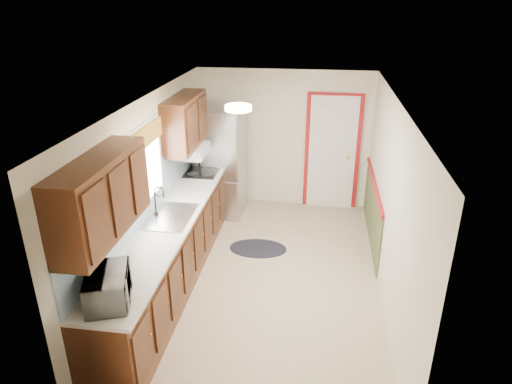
% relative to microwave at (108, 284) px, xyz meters
% --- Properties ---
extents(room_shell, '(3.20, 5.20, 2.52)m').
position_rel_microwave_xyz_m(room_shell, '(1.20, 1.95, 0.07)').
color(room_shell, tan).
rests_on(room_shell, ground).
extents(kitchen_run, '(0.63, 4.00, 2.20)m').
position_rel_microwave_xyz_m(kitchen_run, '(-0.04, 1.66, -0.32)').
color(kitchen_run, '#3B1B0D').
rests_on(kitchen_run, ground).
extents(back_wall_trim, '(1.12, 2.30, 2.08)m').
position_rel_microwave_xyz_m(back_wall_trim, '(2.19, 4.16, -0.24)').
color(back_wall_trim, maroon).
rests_on(back_wall_trim, ground).
extents(ceiling_fixture, '(0.30, 0.30, 0.06)m').
position_rel_microwave_xyz_m(ceiling_fixture, '(0.90, 1.75, 1.23)').
color(ceiling_fixture, '#FFD88C').
rests_on(ceiling_fixture, room_shell).
extents(microwave, '(0.47, 0.62, 0.37)m').
position_rel_microwave_xyz_m(microwave, '(0.00, 0.00, 0.00)').
color(microwave, white).
rests_on(microwave, kitchen_run).
extents(refrigerator, '(0.79, 0.78, 1.84)m').
position_rel_microwave_xyz_m(refrigerator, '(0.18, 3.92, -0.20)').
color(refrigerator, '#B7B7BC').
rests_on(refrigerator, ground).
extents(rug, '(0.88, 0.58, 0.01)m').
position_rel_microwave_xyz_m(rug, '(0.99, 2.71, -1.12)').
color(rug, black).
rests_on(rug, ground).
extents(cooktop, '(0.50, 0.60, 0.02)m').
position_rel_microwave_xyz_m(cooktop, '(0.01, 3.35, -0.18)').
color(cooktop, black).
rests_on(cooktop, kitchen_run).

